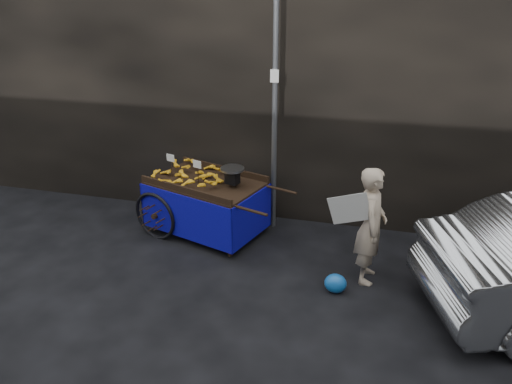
# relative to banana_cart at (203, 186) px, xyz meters

# --- Properties ---
(ground) EXTENTS (80.00, 80.00, 0.00)m
(ground) POSITION_rel_banana_cart_xyz_m (0.70, -0.86, -0.77)
(ground) COLOR black
(ground) RESTS_ON ground
(building_wall) EXTENTS (13.50, 2.00, 5.00)m
(building_wall) POSITION_rel_banana_cart_xyz_m (1.10, 1.74, 1.73)
(building_wall) COLOR black
(building_wall) RESTS_ON ground
(street_pole) EXTENTS (0.12, 0.10, 4.00)m
(street_pole) POSITION_rel_banana_cart_xyz_m (1.00, 0.43, 1.24)
(street_pole) COLOR slate
(street_pole) RESTS_ON ground
(banana_cart) EXTENTS (2.48, 1.66, 1.24)m
(banana_cart) POSITION_rel_banana_cart_xyz_m (0.00, 0.00, 0.00)
(banana_cart) COLOR black
(banana_cart) RESTS_ON ground
(vendor) EXTENTS (0.77, 0.58, 1.57)m
(vendor) POSITION_rel_banana_cart_xyz_m (2.52, -0.72, 0.02)
(vendor) COLOR tan
(vendor) RESTS_ON ground
(plastic_bag) EXTENTS (0.28, 0.23, 0.26)m
(plastic_bag) POSITION_rel_banana_cart_xyz_m (2.16, -1.14, -0.64)
(plastic_bag) COLOR #175AAD
(plastic_bag) RESTS_ON ground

